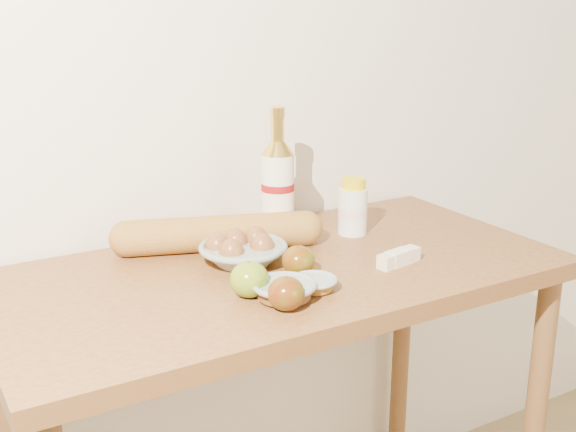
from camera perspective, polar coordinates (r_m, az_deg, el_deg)
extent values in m
cube|color=white|center=(1.73, -6.13, 11.97)|extent=(3.50, 0.02, 2.60)
cube|color=#945F30|center=(1.54, -0.56, -4.69)|extent=(1.20, 0.60, 0.04)
cylinder|color=brown|center=(2.20, 8.90, -10.75)|extent=(0.05, 0.05, 0.86)
cylinder|color=white|center=(1.67, -0.81, 1.45)|extent=(0.08, 0.08, 0.20)
cylinder|color=maroon|center=(1.66, -0.82, 2.35)|extent=(0.08, 0.08, 0.02)
cone|color=gold|center=(1.64, -0.83, 5.44)|extent=(0.08, 0.08, 0.03)
cylinder|color=gold|center=(1.63, -0.84, 6.92)|extent=(0.03, 0.03, 0.05)
cylinder|color=gold|center=(1.63, -0.84, 8.22)|extent=(0.04, 0.04, 0.02)
cylinder|color=white|center=(1.73, 5.14, 0.37)|extent=(0.07, 0.07, 0.11)
cylinder|color=silver|center=(1.73, 5.14, 0.37)|extent=(0.07, 0.07, 0.02)
cylinder|color=yellow|center=(1.71, 5.20, 2.58)|extent=(0.06, 0.06, 0.03)
torus|color=gray|center=(1.54, -3.57, -2.47)|extent=(0.19, 0.19, 0.01)
ellipsoid|color=brown|center=(1.51, -4.48, -3.00)|extent=(0.05, 0.05, 0.07)
ellipsoid|color=brown|center=(1.54, -2.06, -2.56)|extent=(0.05, 0.05, 0.07)
ellipsoid|color=brown|center=(1.57, -4.15, -2.19)|extent=(0.05, 0.05, 0.07)
ellipsoid|color=brown|center=(1.55, -5.58, -2.54)|extent=(0.05, 0.05, 0.07)
ellipsoid|color=brown|center=(1.59, -2.52, -1.99)|extent=(0.05, 0.05, 0.07)
cylinder|color=#C28B3B|center=(1.62, -5.53, -1.36)|extent=(0.40, 0.21, 0.08)
sphere|color=#C28B3B|center=(1.62, -12.59, -1.77)|extent=(0.10, 0.10, 0.08)
sphere|color=#C28B3B|center=(1.65, 1.39, -0.94)|extent=(0.10, 0.10, 0.08)
ellipsoid|color=#A09B20|center=(1.38, -3.08, -5.02)|extent=(0.09, 0.09, 0.07)
cylinder|color=#50391A|center=(1.37, -3.10, -3.88)|extent=(0.01, 0.01, 0.01)
ellipsoid|color=maroon|center=(1.32, -0.15, -6.15)|extent=(0.09, 0.09, 0.06)
cylinder|color=#452B17|center=(1.31, -0.15, -5.07)|extent=(0.01, 0.01, 0.01)
ellipsoid|color=maroon|center=(1.48, 0.83, -3.55)|extent=(0.07, 0.07, 0.06)
cylinder|color=#4E361A|center=(1.47, 0.83, -2.57)|extent=(0.01, 0.01, 0.01)
torus|color=#8D9994|center=(1.36, -0.29, -5.47)|extent=(0.13, 0.13, 0.01)
cylinder|color=brown|center=(1.37, -0.29, -5.96)|extent=(0.11, 0.11, 0.02)
torus|color=#94A29D|center=(1.41, 2.08, -5.05)|extent=(0.11, 0.11, 0.01)
cylinder|color=brown|center=(1.41, 2.07, -5.41)|extent=(0.09, 0.09, 0.02)
cube|color=beige|center=(1.56, 8.75, -3.28)|extent=(0.11, 0.05, 0.03)
cube|color=silver|center=(1.56, 8.75, -3.28)|extent=(0.06, 0.04, 0.03)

